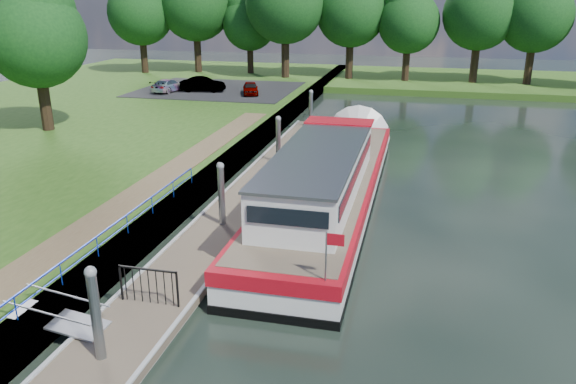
% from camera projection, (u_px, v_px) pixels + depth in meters
% --- Properties ---
extents(ground, '(160.00, 160.00, 0.00)m').
position_uv_depth(ground, '(113.00, 359.00, 14.71)').
color(ground, black).
rests_on(ground, ground).
extents(bank_edge, '(1.10, 90.00, 0.78)m').
position_uv_depth(bank_edge, '(219.00, 172.00, 28.90)').
color(bank_edge, '#473D2D').
rests_on(bank_edge, ground).
extents(far_bank, '(60.00, 18.00, 0.60)m').
position_uv_depth(far_bank, '(468.00, 82.00, 59.69)').
color(far_bank, '#294E16').
rests_on(far_bank, ground).
extents(footpath, '(1.60, 40.00, 0.05)m').
position_uv_depth(footpath, '(115.00, 209.00, 22.75)').
color(footpath, brown).
rests_on(footpath, riverbank).
extents(carpark, '(14.00, 12.00, 0.06)m').
position_uv_depth(carpark, '(218.00, 89.00, 51.71)').
color(carpark, black).
rests_on(carpark, riverbank).
extents(blue_fence, '(0.04, 18.04, 0.72)m').
position_uv_depth(blue_fence, '(79.00, 254.00, 17.63)').
color(blue_fence, '#0C2DBF').
rests_on(blue_fence, riverbank).
extents(pontoon, '(2.50, 30.00, 0.56)m').
position_uv_depth(pontoon, '(255.00, 192.00, 26.57)').
color(pontoon, brown).
rests_on(pontoon, ground).
extents(mooring_piles, '(0.30, 27.30, 3.55)m').
position_uv_depth(mooring_piles, '(255.00, 170.00, 26.21)').
color(mooring_piles, gray).
rests_on(mooring_piles, ground).
extents(gangway, '(2.58, 1.00, 0.92)m').
position_uv_depth(gangway, '(60.00, 319.00, 15.36)').
color(gangway, '#A5A8AD').
rests_on(gangway, ground).
extents(gate_panel, '(1.85, 0.05, 1.15)m').
position_uv_depth(gate_panel, '(148.00, 281.00, 16.34)').
color(gate_panel, black).
rests_on(gate_panel, ground).
extents(barge, '(4.36, 21.15, 4.78)m').
position_uv_depth(barge, '(331.00, 179.00, 25.52)').
color(barge, black).
rests_on(barge, ground).
extents(horizon_trees, '(54.38, 10.03, 12.87)m').
position_uv_depth(horizon_trees, '(339.00, 6.00, 57.08)').
color(horizon_trees, '#332316').
rests_on(horizon_trees, ground).
extents(bank_tree_a, '(6.12, 6.12, 9.72)m').
position_uv_depth(bank_tree_a, '(35.00, 29.00, 34.31)').
color(bank_tree_a, '#332316').
rests_on(bank_tree_a, riverbank).
extents(car_a, '(2.23, 3.44, 1.09)m').
position_uv_depth(car_a, '(250.00, 88.00, 48.66)').
color(car_a, '#999999').
rests_on(car_a, carpark).
extents(car_b, '(4.08, 1.85, 1.30)m').
position_uv_depth(car_b, '(203.00, 84.00, 50.11)').
color(car_b, '#999999').
rests_on(car_b, carpark).
extents(car_c, '(2.15, 4.11, 1.14)m').
position_uv_depth(car_c, '(169.00, 85.00, 50.00)').
color(car_c, '#999999').
rests_on(car_c, carpark).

